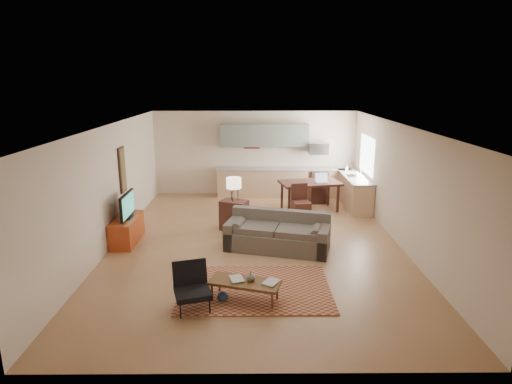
{
  "coord_description": "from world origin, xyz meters",
  "views": [
    {
      "loc": [
        -0.07,
        -9.21,
        3.65
      ],
      "look_at": [
        0.0,
        0.3,
        1.15
      ],
      "focal_mm": 30.0,
      "sensor_mm": 36.0,
      "label": 1
    }
  ],
  "objects_px": {
    "tv_credenza": "(127,230)",
    "dining_table": "(310,196)",
    "sofa": "(278,232)",
    "console_table": "(234,215)",
    "coffee_table": "(245,291)",
    "armchair": "(192,288)"
  },
  "relations": [
    {
      "from": "tv_credenza",
      "to": "dining_table",
      "type": "relative_size",
      "value": 0.76
    },
    {
      "from": "sofa",
      "to": "tv_credenza",
      "type": "xyz_separation_m",
      "value": [
        -3.46,
        0.47,
        -0.11
      ]
    },
    {
      "from": "console_table",
      "to": "dining_table",
      "type": "height_order",
      "value": "dining_table"
    },
    {
      "from": "coffee_table",
      "to": "armchair",
      "type": "bearing_deg",
      "value": -144.92
    },
    {
      "from": "sofa",
      "to": "dining_table",
      "type": "height_order",
      "value": "dining_table"
    },
    {
      "from": "dining_table",
      "to": "coffee_table",
      "type": "bearing_deg",
      "value": -121.13
    },
    {
      "from": "console_table",
      "to": "dining_table",
      "type": "relative_size",
      "value": 0.45
    },
    {
      "from": "sofa",
      "to": "coffee_table",
      "type": "bearing_deg",
      "value": -91.95
    },
    {
      "from": "sofa",
      "to": "console_table",
      "type": "height_order",
      "value": "sofa"
    },
    {
      "from": "coffee_table",
      "to": "dining_table",
      "type": "bearing_deg",
      "value": 88.34
    },
    {
      "from": "armchair",
      "to": "tv_credenza",
      "type": "relative_size",
      "value": 0.59
    },
    {
      "from": "coffee_table",
      "to": "dining_table",
      "type": "xyz_separation_m",
      "value": [
        1.77,
        5.23,
        0.24
      ]
    },
    {
      "from": "tv_credenza",
      "to": "dining_table",
      "type": "bearing_deg",
      "value": 28.62
    },
    {
      "from": "tv_credenza",
      "to": "console_table",
      "type": "bearing_deg",
      "value": 18.92
    },
    {
      "from": "coffee_table",
      "to": "dining_table",
      "type": "distance_m",
      "value": 5.52
    },
    {
      "from": "armchair",
      "to": "console_table",
      "type": "height_order",
      "value": "console_table"
    },
    {
      "from": "sofa",
      "to": "console_table",
      "type": "bearing_deg",
      "value": 142.55
    },
    {
      "from": "armchair",
      "to": "sofa",
      "type": "bearing_deg",
      "value": 42.51
    },
    {
      "from": "coffee_table",
      "to": "dining_table",
      "type": "relative_size",
      "value": 0.72
    },
    {
      "from": "sofa",
      "to": "coffee_table",
      "type": "distance_m",
      "value": 2.39
    },
    {
      "from": "tv_credenza",
      "to": "sofa",
      "type": "bearing_deg",
      "value": -7.74
    },
    {
      "from": "dining_table",
      "to": "armchair",
      "type": "bearing_deg",
      "value": -127.83
    }
  ]
}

